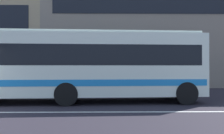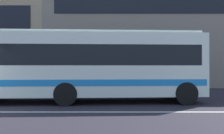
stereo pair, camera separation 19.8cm
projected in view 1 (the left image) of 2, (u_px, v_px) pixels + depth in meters
apartment_block_right at (179, 22)px, 23.81m from camera, size 24.96×9.05×12.47m
transit_bus at (84, 64)px, 11.42m from camera, size 11.24×3.20×3.29m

